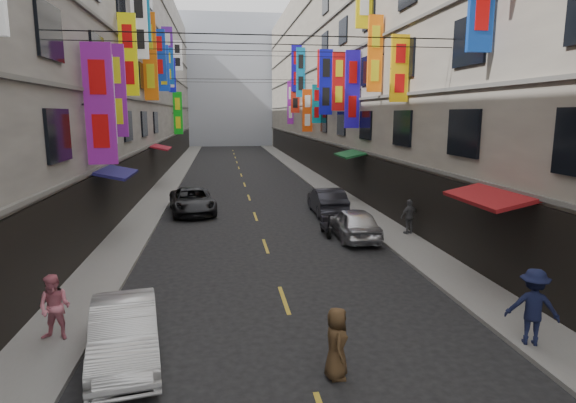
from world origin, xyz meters
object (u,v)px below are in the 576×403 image
object	(u,v)px
scooter_far_right	(326,226)
car_left_far	(192,201)
car_left_mid	(125,333)
pedestrian_rfar	(409,217)
pedestrian_lfar	(55,307)
car_right_mid	(354,223)
pedestrian_rnear	(533,307)
pedestrian_crossing	(336,343)
car_right_far	(327,201)

from	to	relation	value
scooter_far_right	car_left_far	size ratio (longest dim) A/B	0.36
scooter_far_right	car_left_mid	xyz separation A→B (m)	(-6.90, -10.49, 0.22)
scooter_far_right	car_left_mid	size ratio (longest dim) A/B	0.45
pedestrian_rfar	pedestrian_lfar	bearing A→B (deg)	20.17
car_left_far	car_right_mid	bearing A→B (deg)	-50.16
car_left_far	pedestrian_rnear	distance (m)	19.27
pedestrian_lfar	pedestrian_crossing	distance (m)	6.77
car_left_mid	pedestrian_lfar	size ratio (longest dim) A/B	2.50
car_right_far	scooter_far_right	bearing A→B (deg)	77.93
car_left_mid	pedestrian_rfar	size ratio (longest dim) A/B	2.55
car_left_mid	pedestrian_rfar	world-z (taller)	pedestrian_rfar
car_left_far	pedestrian_lfar	distance (m)	15.54
scooter_far_right	pedestrian_lfar	bearing A→B (deg)	47.19
car_left_mid	car_right_far	size ratio (longest dim) A/B	0.90
car_left_far	car_right_far	size ratio (longest dim) A/B	1.12
car_right_far	pedestrian_crossing	bearing A→B (deg)	79.26
scooter_far_right	car_right_far	xyz separation A→B (m)	(1.10, 4.72, 0.29)
car_left_far	pedestrian_lfar	world-z (taller)	pedestrian_lfar
car_right_far	pedestrian_lfar	size ratio (longest dim) A/B	2.76
pedestrian_lfar	pedestrian_rfar	xyz separation A→B (m)	(12.39, 8.76, -0.02)
pedestrian_rnear	pedestrian_crossing	distance (m)	4.92
car_right_far	pedestrian_rfar	size ratio (longest dim) A/B	2.81
car_left_mid	car_left_far	size ratio (longest dim) A/B	0.80
pedestrian_rnear	pedestrian_rfar	world-z (taller)	pedestrian_rnear
car_right_far	pedestrian_crossing	world-z (taller)	pedestrian_crossing
car_left_mid	pedestrian_rfar	distance (m)	14.45
car_left_far	car_right_far	xyz separation A→B (m)	(7.42, -1.20, 0.04)
car_left_mid	car_right_far	xyz separation A→B (m)	(8.00, 15.21, 0.07)
car_left_far	pedestrian_rnear	world-z (taller)	pedestrian_rnear
scooter_far_right	car_right_far	size ratio (longest dim) A/B	0.40
pedestrian_rnear	car_left_far	bearing A→B (deg)	-36.61
pedestrian_rnear	pedestrian_rfar	xyz separation A→B (m)	(1.20, 10.53, -0.13)
car_left_mid	scooter_far_right	bearing A→B (deg)	46.93
scooter_far_right	pedestrian_crossing	bearing A→B (deg)	78.53
car_right_mid	scooter_far_right	bearing A→B (deg)	-34.30
car_right_far	pedestrian_lfar	bearing A→B (deg)	56.42
pedestrian_rfar	pedestrian_crossing	xyz separation A→B (m)	(-6.07, -11.17, -0.14)
pedestrian_lfar	pedestrian_rfar	size ratio (longest dim) A/B	1.02
car_right_far	car_left_mid	bearing A→B (deg)	63.35
car_left_mid	pedestrian_rnear	size ratio (longest dim) A/B	2.20
car_left_far	pedestrian_rnear	bearing A→B (deg)	-70.90
car_right_far	pedestrian_crossing	distance (m)	16.93
car_left_far	car_right_far	bearing A→B (deg)	-17.33
car_left_mid	car_left_far	distance (m)	16.42
car_left_mid	car_right_mid	distance (m)	12.59
scooter_far_right	car_right_mid	bearing A→B (deg)	145.19
car_left_far	pedestrian_lfar	xyz separation A→B (m)	(-2.37, -15.36, 0.23)
pedestrian_rnear	pedestrian_rfar	size ratio (longest dim) A/B	1.16
scooter_far_right	pedestrian_crossing	world-z (taller)	pedestrian_crossing
car_right_mid	pedestrian_crossing	world-z (taller)	pedestrian_crossing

